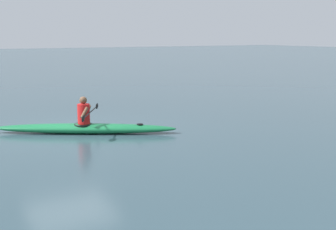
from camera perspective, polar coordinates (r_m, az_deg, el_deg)
ground_plane at (r=13.22m, az=-12.61°, el=-2.15°), size 160.00×160.00×0.00m
kayak at (r=12.95m, az=-10.48°, el=-1.69°), size 4.74×3.18×0.28m
kayaker at (r=12.86m, az=-10.62°, el=0.36°), size 1.30×2.12×0.78m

